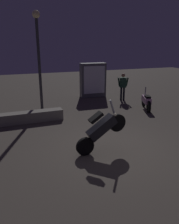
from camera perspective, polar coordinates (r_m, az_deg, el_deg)
The scene contains 7 objects.
ground_plane at distance 7.26m, azimuth 5.32°, elevation -9.18°, with size 40.00×40.00×0.00m, color #4C443D.
motorcycle_black_foreground at distance 6.72m, azimuth 3.10°, elevation -4.43°, with size 1.66×0.36×1.63m.
motorcycle_pink_parked_left at distance 11.61m, azimuth 14.46°, elevation 2.77°, with size 0.73×1.57×1.11m.
person_rider_beside at distance 13.21m, azimuth 8.62°, elevation 7.04°, with size 0.65×0.35×1.59m.
streetlamp_near at distance 11.27m, azimuth -13.10°, elevation 15.70°, with size 0.36×0.36×4.70m.
kiosk_billboard at distance 13.95m, azimuth 0.91°, elevation 8.24°, with size 1.63×0.62×2.10m.
planter_wall_low at distance 9.78m, azimuth -16.76°, elevation -1.39°, with size 3.38×0.50×0.45m.
Camera 1 is at (-2.99, -5.79, 3.21)m, focal length 35.41 mm.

